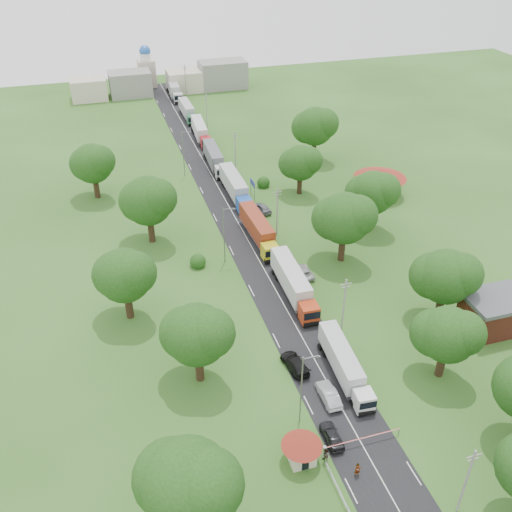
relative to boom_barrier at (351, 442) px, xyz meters
name	(u,v)px	position (x,y,z in m)	size (l,w,h in m)	color
ground	(287,310)	(1.36, 25.00, -0.89)	(260.00, 260.00, 0.00)	#2B511B
road	(249,241)	(1.36, 45.00, -0.89)	(8.00, 200.00, 0.04)	black
boom_barrier	(351,442)	(0.00, 0.00, 0.00)	(9.22, 0.35, 1.18)	slate
guard_booth	(302,447)	(-5.84, 0.00, 1.27)	(4.40, 4.40, 3.45)	beige
info_sign	(253,186)	(6.56, 60.00, 2.11)	(0.12, 3.10, 4.10)	slate
pole_0	(466,481)	(6.86, -10.00, 3.79)	(1.60, 0.24, 9.00)	gray
pole_1	(344,306)	(6.86, 18.00, 3.79)	(1.60, 0.24, 9.00)	gray
pole_2	(277,211)	(6.86, 46.00, 3.79)	(1.60, 0.24, 9.00)	gray
pole_3	(235,151)	(6.86, 74.00, 3.79)	(1.60, 0.24, 9.00)	gray
pole_4	(206,110)	(6.86, 102.00, 3.79)	(1.60, 0.24, 9.00)	gray
pole_5	(185,80)	(6.86, 130.00, 3.79)	(1.60, 0.24, 9.00)	gray
lamp_0	(303,387)	(-3.99, 5.00, 4.66)	(2.03, 0.22, 10.00)	slate
lamp_1	(225,232)	(-3.99, 40.00, 4.66)	(2.03, 0.22, 10.00)	slate
lamp_2	(184,151)	(-3.99, 75.00, 4.66)	(2.03, 0.22, 10.00)	slate
tree_2	(447,334)	(15.35, 7.14, 5.70)	(8.00, 8.00, 10.10)	#382616
tree_3	(445,276)	(21.35, 17.16, 6.33)	(8.80, 8.80, 11.07)	#382616
tree_4	(344,218)	(14.34, 35.17, 6.96)	(9.60, 9.60, 12.05)	#382616
tree_5	(372,192)	(23.35, 43.16, 6.33)	(8.80, 8.80, 11.07)	#382616
tree_6	(300,163)	(16.35, 60.14, 5.70)	(8.00, 8.00, 10.10)	#382616
tree_7	(315,126)	(25.34, 75.17, 6.96)	(9.60, 9.60, 12.05)	#382616
tree_9	(187,482)	(-18.66, -4.83, 6.96)	(9.60, 9.60, 12.05)	#382616
tree_10	(197,334)	(-13.65, 15.16, 6.33)	(8.80, 8.80, 11.07)	#382616
tree_11	(124,275)	(-20.65, 30.16, 6.33)	(8.80, 8.80, 11.07)	#382616
tree_12	(148,200)	(-14.66, 50.17, 6.96)	(9.60, 9.60, 12.05)	#382616
tree_13	(92,163)	(-22.65, 70.16, 6.33)	(8.80, 8.80, 11.07)	#382616
house_brick	(494,313)	(27.36, 13.00, 1.76)	(8.60, 6.60, 5.20)	maroon
house_cream	(380,178)	(31.36, 55.00, 2.75)	(10.08, 10.08, 5.80)	beige
distant_town	(167,81)	(2.04, 135.00, 2.60)	(52.00, 8.00, 8.00)	gray
church	(147,69)	(-2.64, 143.00, 4.50)	(5.00, 5.00, 12.30)	beige
truck_0	(344,364)	(3.67, 10.39, 1.09)	(3.05, 13.55, 3.74)	silver
truck_1	(293,283)	(3.40, 28.13, 1.37)	(2.94, 15.38, 4.26)	#AC3213
truck_2	(258,229)	(3.12, 44.85, 1.32)	(2.98, 15.05, 4.16)	gold
truck_3	(235,187)	(3.53, 62.13, 1.41)	(2.69, 15.61, 4.33)	#1C4FAC
truck_4	(214,158)	(2.99, 77.57, 1.25)	(2.97, 14.56, 4.03)	silver
truck_5	(200,131)	(3.54, 94.70, 1.23)	(3.24, 14.49, 4.00)	maroon
truck_6	(187,110)	(3.48, 110.95, 1.11)	(2.41, 13.63, 3.78)	#26663E
truck_7	(174,89)	(3.31, 130.16, 1.34)	(3.35, 15.20, 4.20)	#BABABA
car_lane_front	(332,436)	(-1.64, 1.50, -0.16)	(1.73, 4.29, 1.46)	black
car_lane_mid	(329,395)	(0.36, 7.17, -0.09)	(1.70, 4.87, 1.60)	#A8ABB0
car_lane_rear	(295,363)	(-1.64, 13.38, -0.12)	(2.15, 5.29, 1.54)	black
car_verge_near	(304,272)	(6.86, 32.56, -0.22)	(2.22, 4.83, 1.34)	#B4B4B4
car_verge_far	(262,208)	(6.86, 54.72, -0.09)	(1.90, 4.73, 1.61)	slate
pedestrian_near	(357,470)	(-0.91, -3.50, 0.01)	(0.66, 0.43, 1.80)	gray
pedestrian_booth	(326,456)	(-3.44, -1.00, 0.06)	(0.92, 0.72, 1.90)	gray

